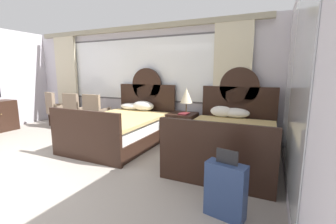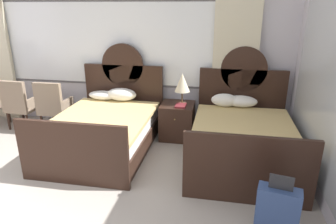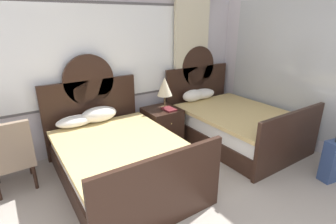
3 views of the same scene
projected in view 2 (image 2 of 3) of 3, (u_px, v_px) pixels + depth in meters
wall_back_window at (107, 53)px, 5.80m from camera, size 6.97×0.22×2.70m
bed_near_window at (105, 128)px, 5.03m from camera, size 1.55×2.23×1.64m
bed_near_mirror at (242, 139)px, 4.64m from camera, size 1.55×2.23×1.64m
nightstand_between_beds at (177, 121)px, 5.44m from camera, size 0.59×0.61×0.64m
table_lamp_on_nightstand at (182, 83)px, 5.21m from camera, size 0.27×0.27×0.56m
book_on_nightstand at (181, 106)px, 5.21m from camera, size 0.18×0.26×0.03m
armchair_by_window_left at (53, 105)px, 5.67m from camera, size 0.53×0.53×0.99m
armchair_by_window_centre at (20, 103)px, 5.79m from camera, size 0.54×0.54×0.99m
suitcase_on_floor at (277, 214)px, 3.03m from camera, size 0.45×0.26×0.75m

